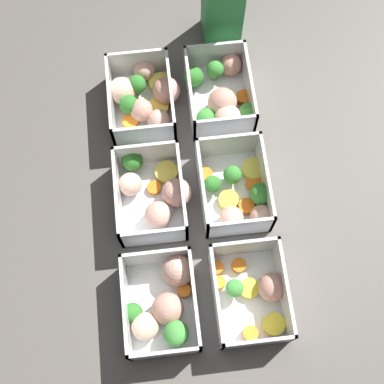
{
  "coord_description": "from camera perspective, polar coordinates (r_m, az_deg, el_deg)",
  "views": [
    {
      "loc": [
        0.29,
        -0.03,
        0.84
      ],
      "look_at": [
        0.0,
        0.0,
        0.02
      ],
      "focal_mm": 50.0,
      "sensor_mm": 36.0,
      "label": 1
    }
  ],
  "objects": [
    {
      "name": "container_far_right",
      "position": [
        0.83,
        6.57,
        -10.68
      ],
      "size": [
        0.15,
        0.12,
        0.07
      ],
      "color": "white",
      "rests_on": "ground_plane"
    },
    {
      "name": "container_far_left",
      "position": [
        0.94,
        3.2,
        10.1
      ],
      "size": [
        0.16,
        0.12,
        0.07
      ],
      "color": "white",
      "rests_on": "ground_plane"
    },
    {
      "name": "container_near_right",
      "position": [
        0.82,
        -3.01,
        -11.8
      ],
      "size": [
        0.15,
        0.12,
        0.07
      ],
      "color": "white",
      "rests_on": "ground_plane"
    },
    {
      "name": "ground_plane",
      "position": [
        0.89,
        0.0,
        -0.53
      ],
      "size": [
        4.0,
        4.0,
        0.0
      ],
      "primitive_type": "plane",
      "color": "#56514C"
    },
    {
      "name": "container_near_left",
      "position": [
        0.94,
        -5.15,
        10.01
      ],
      "size": [
        0.16,
        0.14,
        0.07
      ],
      "color": "white",
      "rests_on": "ground_plane"
    },
    {
      "name": "container_near_center",
      "position": [
        0.87,
        -4.08,
        -0.11
      ],
      "size": [
        0.16,
        0.13,
        0.07
      ],
      "color": "white",
      "rests_on": "ground_plane"
    },
    {
      "name": "container_far_center",
      "position": [
        0.87,
        5.04,
        -0.15
      ],
      "size": [
        0.16,
        0.12,
        0.07
      ],
      "color": "white",
      "rests_on": "ground_plane"
    }
  ]
}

